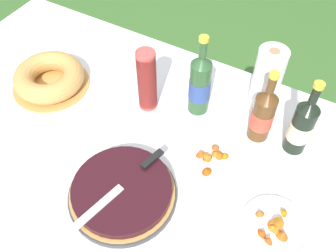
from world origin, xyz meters
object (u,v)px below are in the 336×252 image
berry_tart (122,192)px  serving_knife (128,180)px  snack_plate_right (275,226)px  paper_towel_roll (267,78)px  cider_bottle_amber (263,114)px  snack_plate_left (209,160)px  cup_stack (147,81)px  cider_bottle_green (200,84)px  bundt_cake (49,78)px  juice_bottle_red (302,126)px

berry_tart → serving_knife: bearing=76.6°
snack_plate_right → paper_towel_roll: paper_towel_roll is taller
cider_bottle_amber → snack_plate_left: 0.25m
cup_stack → cider_bottle_green: 0.20m
bundt_cake → paper_towel_roll: size_ratio=1.24×
cider_bottle_green → snack_plate_right: 0.56m
berry_tart → paper_towel_roll: (0.24, 0.63, 0.10)m
cider_bottle_amber → cider_bottle_green: bearing=177.9°
snack_plate_left → snack_plate_right: snack_plate_right is taller
bundt_cake → paper_towel_roll: paper_towel_roll is taller
cup_stack → paper_towel_roll: (0.38, 0.24, -0.01)m
berry_tart → juice_bottle_red: 0.64m
cup_stack → bundt_cake: bearing=-166.0°
serving_knife → cider_bottle_amber: 0.52m
juice_bottle_red → snack_plate_left: 0.33m
bundt_cake → paper_towel_roll: bearing=23.4°
cup_stack → cider_bottle_green: cider_bottle_green is taller
berry_tart → snack_plate_left: (0.19, 0.26, -0.02)m
serving_knife → juice_bottle_red: size_ratio=1.17×
bundt_cake → cider_bottle_green: (0.59, 0.18, 0.09)m
serving_knife → bundt_cake: (-0.56, 0.26, -0.02)m
bundt_cake → cider_bottle_amber: 0.86m
juice_bottle_red → cider_bottle_amber: bearing=-175.6°
juice_bottle_red → snack_plate_right: bearing=-82.5°
cider_bottle_green → snack_plate_right: (0.43, -0.33, -0.12)m
cider_bottle_amber → snack_plate_left: bearing=-117.8°
juice_bottle_red → snack_plate_right: juice_bottle_red is taller
snack_plate_left → paper_towel_roll: size_ratio=0.83×
juice_bottle_red → snack_plate_left: juice_bottle_red is taller
snack_plate_left → snack_plate_right: 0.31m
snack_plate_left → snack_plate_right: size_ratio=0.99×
cider_bottle_amber → paper_towel_roll: (-0.05, 0.17, 0.01)m
snack_plate_right → cider_bottle_green: bearing=142.2°
snack_plate_left → paper_towel_roll: 0.39m
juice_bottle_red → bundt_cake: bearing=-169.3°
berry_tart → bundt_cake: bundt_cake is taller
berry_tart → snack_plate_left: bearing=54.5°
cider_bottle_green → cider_bottle_amber: size_ratio=1.12×
berry_tart → juice_bottle_red: bearing=47.9°
paper_towel_roll → snack_plate_right: bearing=-65.5°
juice_bottle_red → snack_plate_right: size_ratio=1.48×
cup_stack → snack_plate_right: cup_stack is taller
cider_bottle_amber → paper_towel_roll: 0.18m
snack_plate_right → snack_plate_left: bearing=156.2°
snack_plate_left → snack_plate_right: (0.28, -0.12, 0.00)m
cup_stack → cider_bottle_amber: bearing=9.4°
cider_bottle_amber → juice_bottle_red: (0.13, 0.01, 0.01)m
cider_bottle_amber → snack_plate_left: (-0.10, -0.20, -0.10)m
juice_bottle_red → snack_plate_left: size_ratio=1.50×
serving_knife → cup_stack: cup_stack is taller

